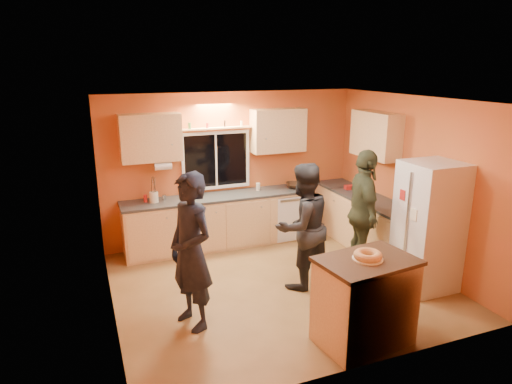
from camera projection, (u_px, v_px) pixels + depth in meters
name	position (u px, v px, depth m)	size (l,w,h in m)	color
ground	(278.00, 284.00, 6.54)	(4.50, 4.50, 0.00)	brown
room_shell	(275.00, 168.00, 6.51)	(4.54, 4.04, 2.61)	#D15D35
back_counter	(239.00, 218.00, 7.94)	(4.23, 0.62, 0.90)	tan
right_counter	(373.00, 226.00, 7.55)	(0.62, 1.84, 0.90)	tan
refrigerator	(429.00, 227.00, 6.24)	(0.72, 0.70, 1.80)	silver
island	(365.00, 301.00, 5.06)	(1.12, 0.83, 1.01)	tan
bundt_pastry	(368.00, 255.00, 4.91)	(0.31, 0.31, 0.09)	tan
person_left	(191.00, 252.00, 5.29)	(0.69, 0.45, 1.89)	black
person_center	(302.00, 226.00, 6.28)	(0.86, 0.67, 1.78)	black
person_right	(363.00, 213.00, 6.70)	(1.10, 0.46, 1.88)	#313723
mixing_bowl	(296.00, 185.00, 8.18)	(0.35, 0.35, 0.09)	#301F10
utensil_crock	(154.00, 197.00, 7.31)	(0.14, 0.14, 0.17)	#ECE2C5
potted_plant	(408.00, 205.00, 6.66)	(0.28, 0.24, 0.31)	gray
red_box	(349.00, 187.00, 8.08)	(0.16, 0.12, 0.07)	red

